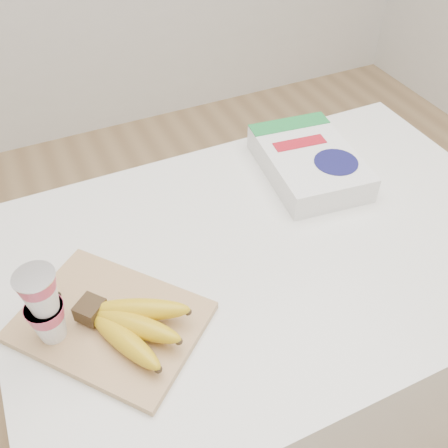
% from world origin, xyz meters
% --- Properties ---
extents(room, '(4.00, 4.00, 4.00)m').
position_xyz_m(room, '(0.00, 0.00, 1.35)').
color(room, tan).
rests_on(room, ground).
extents(table, '(1.17, 0.78, 0.88)m').
position_xyz_m(table, '(0.00, 0.00, 0.44)').
color(table, white).
rests_on(table, ground).
extents(cutting_board, '(0.40, 0.41, 0.02)m').
position_xyz_m(cutting_board, '(-0.38, -0.06, 0.89)').
color(cutting_board, tan).
rests_on(cutting_board, table).
extents(bananas, '(0.21, 0.21, 0.07)m').
position_xyz_m(bananas, '(-0.35, -0.10, 0.92)').
color(bananas, '#382816').
rests_on(bananas, cutting_board).
extents(yogurt_stack, '(0.07, 0.07, 0.16)m').
position_xyz_m(yogurt_stack, '(-0.48, -0.05, 0.98)').
color(yogurt_stack, white).
rests_on(yogurt_stack, cutting_board).
extents(cereal_box, '(0.25, 0.33, 0.07)m').
position_xyz_m(cereal_box, '(0.20, 0.18, 0.91)').
color(cereal_box, white).
rests_on(cereal_box, table).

